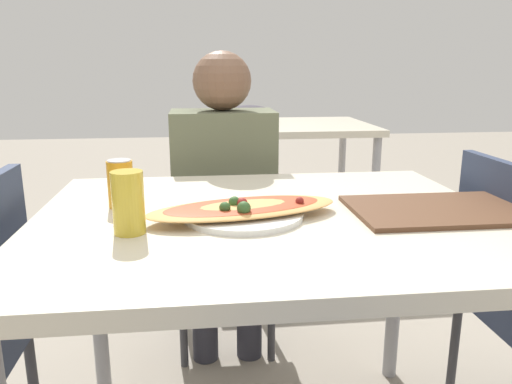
{
  "coord_description": "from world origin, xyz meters",
  "views": [
    {
      "loc": [
        -0.17,
        -1.18,
        1.13
      ],
      "look_at": [
        -0.03,
        -0.01,
        0.83
      ],
      "focal_mm": 35.0,
      "sensor_mm": 36.0,
      "label": 1
    }
  ],
  "objects_px": {
    "chair_far_seated": "(223,224)",
    "soda_can": "(121,184)",
    "person_seated": "(224,182)",
    "pizza_main": "(243,210)",
    "dining_table": "(268,243)",
    "drink_glass": "(128,203)"
  },
  "relations": [
    {
      "from": "chair_far_seated",
      "to": "soda_can",
      "type": "relative_size",
      "value": 7.05
    },
    {
      "from": "person_seated",
      "to": "drink_glass",
      "type": "bearing_deg",
      "value": 72.55
    },
    {
      "from": "chair_far_seated",
      "to": "person_seated",
      "type": "height_order",
      "value": "person_seated"
    },
    {
      "from": "pizza_main",
      "to": "dining_table",
      "type": "bearing_deg",
      "value": 16.27
    },
    {
      "from": "dining_table",
      "to": "chair_far_seated",
      "type": "xyz_separation_m",
      "value": [
        -0.08,
        0.8,
        -0.2
      ]
    },
    {
      "from": "chair_far_seated",
      "to": "pizza_main",
      "type": "relative_size",
      "value": 1.74
    },
    {
      "from": "drink_glass",
      "to": "dining_table",
      "type": "bearing_deg",
      "value": 17.88
    },
    {
      "from": "soda_can",
      "to": "drink_glass",
      "type": "xyz_separation_m",
      "value": [
        0.05,
        -0.22,
        0.01
      ]
    },
    {
      "from": "chair_far_seated",
      "to": "person_seated",
      "type": "bearing_deg",
      "value": 90.0
    },
    {
      "from": "chair_far_seated",
      "to": "drink_glass",
      "type": "xyz_separation_m",
      "value": [
        -0.25,
        -0.9,
        0.35
      ]
    },
    {
      "from": "person_seated",
      "to": "chair_far_seated",
      "type": "bearing_deg",
      "value": -90.0
    },
    {
      "from": "dining_table",
      "to": "chair_far_seated",
      "type": "bearing_deg",
      "value": 95.44
    },
    {
      "from": "chair_far_seated",
      "to": "drink_glass",
      "type": "bearing_deg",
      "value": 74.63
    },
    {
      "from": "dining_table",
      "to": "pizza_main",
      "type": "height_order",
      "value": "pizza_main"
    },
    {
      "from": "dining_table",
      "to": "chair_far_seated",
      "type": "distance_m",
      "value": 0.83
    },
    {
      "from": "chair_far_seated",
      "to": "person_seated",
      "type": "distance_m",
      "value": 0.24
    },
    {
      "from": "dining_table",
      "to": "pizza_main",
      "type": "xyz_separation_m",
      "value": [
        -0.06,
        -0.02,
        0.1
      ]
    },
    {
      "from": "chair_far_seated",
      "to": "soda_can",
      "type": "xyz_separation_m",
      "value": [
        -0.3,
        -0.69,
        0.34
      ]
    },
    {
      "from": "chair_far_seated",
      "to": "drink_glass",
      "type": "height_order",
      "value": "drink_glass"
    },
    {
      "from": "chair_far_seated",
      "to": "soda_can",
      "type": "distance_m",
      "value": 0.82
    },
    {
      "from": "dining_table",
      "to": "person_seated",
      "type": "distance_m",
      "value": 0.69
    },
    {
      "from": "chair_far_seated",
      "to": "person_seated",
      "type": "relative_size",
      "value": 0.74
    }
  ]
}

